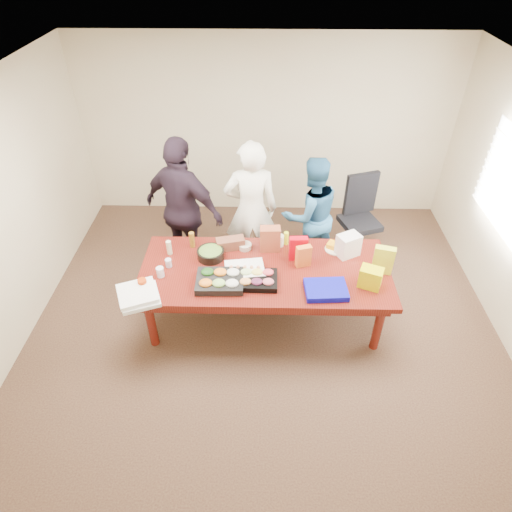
{
  "coord_description": "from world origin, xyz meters",
  "views": [
    {
      "loc": [
        -0.02,
        -3.75,
        3.93
      ],
      "look_at": [
        -0.1,
        0.1,
        0.86
      ],
      "focal_mm": 30.78,
      "sensor_mm": 36.0,
      "label": 1
    }
  ],
  "objects_px": {
    "person_center": "(251,210)",
    "person_right": "(310,215)",
    "office_chair": "(360,220)",
    "salad_bowl": "(211,254)",
    "conference_table": "(264,294)",
    "sheet_cake": "(245,270)"
  },
  "relations": [
    {
      "from": "salad_bowl",
      "to": "person_right",
      "type": "bearing_deg",
      "value": 34.66
    },
    {
      "from": "sheet_cake",
      "to": "salad_bowl",
      "type": "distance_m",
      "value": 0.49
    },
    {
      "from": "conference_table",
      "to": "office_chair",
      "type": "xyz_separation_m",
      "value": [
        1.31,
        1.32,
        0.18
      ]
    },
    {
      "from": "conference_table",
      "to": "sheet_cake",
      "type": "relative_size",
      "value": 6.57
    },
    {
      "from": "salad_bowl",
      "to": "office_chair",
      "type": "bearing_deg",
      "value": 29.9
    },
    {
      "from": "conference_table",
      "to": "person_right",
      "type": "relative_size",
      "value": 1.74
    },
    {
      "from": "person_center",
      "to": "salad_bowl",
      "type": "distance_m",
      "value": 0.87
    },
    {
      "from": "person_center",
      "to": "person_right",
      "type": "height_order",
      "value": "person_center"
    },
    {
      "from": "conference_table",
      "to": "person_center",
      "type": "bearing_deg",
      "value": 101.09
    },
    {
      "from": "office_chair",
      "to": "salad_bowl",
      "type": "xyz_separation_m",
      "value": [
        -1.94,
        -1.11,
        0.25
      ]
    },
    {
      "from": "person_center",
      "to": "salad_bowl",
      "type": "relative_size",
      "value": 5.93
    },
    {
      "from": "office_chair",
      "to": "person_center",
      "type": "xyz_separation_m",
      "value": [
        -1.49,
        -0.38,
        0.38
      ]
    },
    {
      "from": "office_chair",
      "to": "person_center",
      "type": "height_order",
      "value": "person_center"
    },
    {
      "from": "office_chair",
      "to": "sheet_cake",
      "type": "bearing_deg",
      "value": -156.77
    },
    {
      "from": "sheet_cake",
      "to": "salad_bowl",
      "type": "bearing_deg",
      "value": 137.57
    },
    {
      "from": "person_right",
      "to": "sheet_cake",
      "type": "distance_m",
      "value": 1.37
    },
    {
      "from": "office_chair",
      "to": "person_right",
      "type": "height_order",
      "value": "person_right"
    },
    {
      "from": "salad_bowl",
      "to": "person_center",
      "type": "bearing_deg",
      "value": 58.82
    },
    {
      "from": "conference_table",
      "to": "salad_bowl",
      "type": "bearing_deg",
      "value": 162.07
    },
    {
      "from": "person_center",
      "to": "sheet_cake",
      "type": "distance_m",
      "value": 1.01
    },
    {
      "from": "person_center",
      "to": "person_right",
      "type": "xyz_separation_m",
      "value": [
        0.77,
        0.1,
        -0.13
      ]
    },
    {
      "from": "office_chair",
      "to": "conference_table",
      "type": "bearing_deg",
      "value": -153.69
    }
  ]
}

